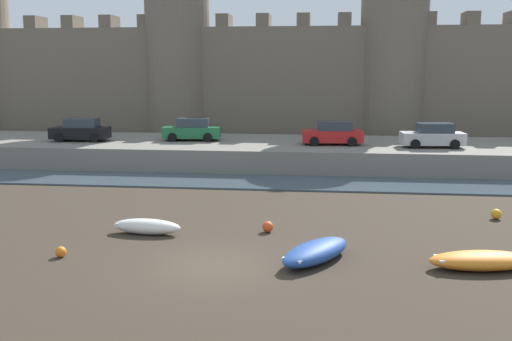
# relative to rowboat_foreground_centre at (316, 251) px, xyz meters

# --- Properties ---
(ground_plane) EXTENTS (160.00, 160.00, 0.00)m
(ground_plane) POSITION_rel_rowboat_foreground_centre_xyz_m (-3.55, -0.86, -0.37)
(ground_plane) COLOR #382D23
(water_channel) EXTENTS (80.00, 4.50, 0.10)m
(water_channel) POSITION_rel_rowboat_foreground_centre_xyz_m (-3.55, 14.36, -0.32)
(water_channel) COLOR #3D4C56
(water_channel) RESTS_ON ground
(quay_road) EXTENTS (68.30, 10.00, 1.58)m
(quay_road) POSITION_rel_rowboat_foreground_centre_xyz_m (-3.55, 21.61, 0.42)
(quay_road) COLOR slate
(quay_road) RESTS_ON ground
(castle) EXTENTS (62.64, 6.33, 17.86)m
(castle) POSITION_rel_rowboat_foreground_centre_xyz_m (-3.55, 32.18, 6.12)
(castle) COLOR #706354
(castle) RESTS_ON ground
(rowboat_foreground_centre) EXTENTS (3.07, 3.83, 0.71)m
(rowboat_foreground_centre) POSITION_rel_rowboat_foreground_centre_xyz_m (0.00, 0.00, 0.00)
(rowboat_foreground_centre) COLOR #234793
(rowboat_foreground_centre) RESTS_ON ground
(rowboat_near_channel_left) EXTENTS (2.97, 1.13, 0.64)m
(rowboat_near_channel_left) POSITION_rel_rowboat_foreground_centre_xyz_m (-7.04, 2.75, -0.03)
(rowboat_near_channel_left) COLOR silver
(rowboat_near_channel_left) RESTS_ON ground
(rowboat_foreground_left) EXTENTS (3.82, 1.92, 0.63)m
(rowboat_foreground_left) POSITION_rel_rowboat_foreground_centre_xyz_m (5.67, -0.18, -0.04)
(rowboat_foreground_left) COLOR orange
(rowboat_foreground_left) RESTS_ON ground
(mooring_buoy_near_channel) EXTENTS (0.40, 0.40, 0.40)m
(mooring_buoy_near_channel) POSITION_rel_rowboat_foreground_centre_xyz_m (-9.25, -0.61, -0.17)
(mooring_buoy_near_channel) COLOR orange
(mooring_buoy_near_channel) RESTS_ON ground
(mooring_buoy_mid_mud) EXTENTS (0.47, 0.47, 0.47)m
(mooring_buoy_mid_mud) POSITION_rel_rowboat_foreground_centre_xyz_m (-2.08, 3.63, -0.14)
(mooring_buoy_mid_mud) COLOR #E04C1E
(mooring_buoy_mid_mud) RESTS_ON ground
(mooring_buoy_off_centre) EXTENTS (0.48, 0.48, 0.48)m
(mooring_buoy_off_centre) POSITION_rel_rowboat_foreground_centre_xyz_m (8.06, 6.99, -0.13)
(mooring_buoy_off_centre) COLOR orange
(mooring_buoy_off_centre) RESTS_ON ground
(car_quay_east) EXTENTS (4.21, 2.10, 1.62)m
(car_quay_east) POSITION_rel_rowboat_foreground_centre_xyz_m (-17.32, 20.57, 1.98)
(car_quay_east) COLOR black
(car_quay_east) RESTS_ON quay_road
(car_quay_west) EXTENTS (4.21, 2.10, 1.62)m
(car_quay_west) POSITION_rel_rowboat_foreground_centre_xyz_m (0.74, 20.60, 1.98)
(car_quay_west) COLOR red
(car_quay_west) RESTS_ON quay_road
(car_quay_centre_east) EXTENTS (4.21, 2.10, 1.62)m
(car_quay_centre_east) POSITION_rel_rowboat_foreground_centre_xyz_m (7.32, 19.98, 1.98)
(car_quay_centre_east) COLOR #B2B5B7
(car_quay_centre_east) RESTS_ON quay_road
(car_quay_centre_west) EXTENTS (4.21, 2.10, 1.62)m
(car_quay_centre_west) POSITION_rel_rowboat_foreground_centre_xyz_m (-9.40, 21.86, 1.98)
(car_quay_centre_west) COLOR #1E6638
(car_quay_centre_west) RESTS_ON quay_road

